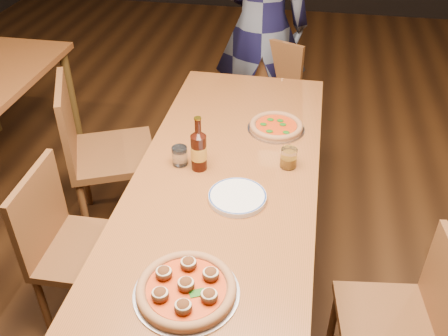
% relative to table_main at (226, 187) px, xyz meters
% --- Properties ---
extents(ground, '(9.00, 9.00, 0.00)m').
position_rel_table_main_xyz_m(ground, '(0.00, 0.00, -0.68)').
color(ground, black).
extents(table_main, '(0.80, 2.00, 0.75)m').
position_rel_table_main_xyz_m(table_main, '(0.00, 0.00, 0.00)').
color(table_main, brown).
rests_on(table_main, ground).
extents(chair_main_nw, '(0.41, 0.41, 0.87)m').
position_rel_table_main_xyz_m(chair_main_nw, '(-0.59, -0.26, -0.24)').
color(chair_main_nw, brown).
rests_on(chair_main_nw, ground).
extents(chair_main_sw, '(0.60, 0.60, 0.97)m').
position_rel_table_main_xyz_m(chair_main_sw, '(-0.72, 0.43, -0.19)').
color(chair_main_sw, brown).
rests_on(chair_main_sw, ground).
extents(chair_main_e, '(0.43, 0.43, 0.82)m').
position_rel_table_main_xyz_m(chair_main_e, '(0.72, -0.40, -0.27)').
color(chair_main_e, brown).
rests_on(chair_main_e, ground).
extents(chair_end, '(0.54, 0.54, 0.88)m').
position_rel_table_main_xyz_m(chair_end, '(0.00, 1.18, -0.24)').
color(chair_end, brown).
rests_on(chair_end, ground).
extents(pizza_meatball, '(0.35, 0.35, 0.06)m').
position_rel_table_main_xyz_m(pizza_meatball, '(-0.01, -0.67, 0.10)').
color(pizza_meatball, '#B7B7BF').
rests_on(pizza_meatball, table_main).
extents(pizza_margherita, '(0.29, 0.29, 0.04)m').
position_rel_table_main_xyz_m(pizza_margherita, '(0.18, 0.41, 0.09)').
color(pizza_margherita, '#B7B7BF').
rests_on(pizza_margherita, table_main).
extents(plate_stack, '(0.24, 0.24, 0.02)m').
position_rel_table_main_xyz_m(plate_stack, '(0.08, -0.16, 0.08)').
color(plate_stack, white).
rests_on(plate_stack, table_main).
extents(beer_bottle, '(0.07, 0.07, 0.25)m').
position_rel_table_main_xyz_m(beer_bottle, '(-0.13, 0.02, 0.16)').
color(beer_bottle, black).
rests_on(beer_bottle, table_main).
extents(water_glass, '(0.07, 0.07, 0.09)m').
position_rel_table_main_xyz_m(water_glass, '(-0.22, 0.04, 0.12)').
color(water_glass, white).
rests_on(water_glass, table_main).
extents(amber_glass, '(0.07, 0.07, 0.09)m').
position_rel_table_main_xyz_m(amber_glass, '(0.26, 0.11, 0.12)').
color(amber_glass, '#985F11').
rests_on(amber_glass, table_main).
extents(diner, '(0.69, 0.50, 1.75)m').
position_rel_table_main_xyz_m(diner, '(-0.03, 1.49, 0.20)').
color(diner, black).
rests_on(diner, ground).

